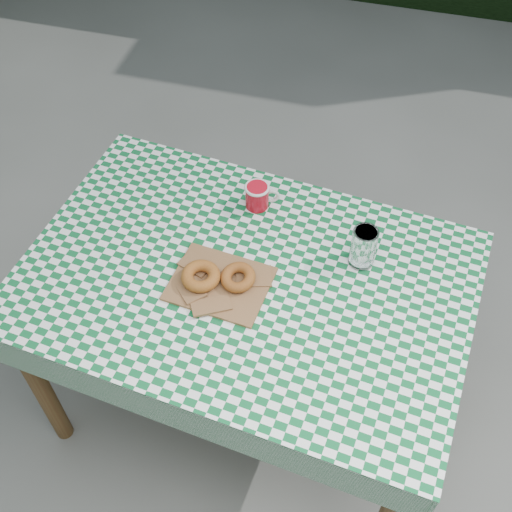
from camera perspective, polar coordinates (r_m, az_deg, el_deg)
The scene contains 8 objects.
ground at distance 2.53m, azimuth 3.89°, elevation -11.23°, with size 60.00×60.00×0.00m, color #575752.
table at distance 2.16m, azimuth -0.85°, elevation -8.08°, with size 1.27×0.85×0.75m, color brown.
tablecloth at distance 1.85m, azimuth -0.99°, elevation -2.02°, with size 1.29×0.87×0.01m, color #0E5A2C.
paper_bag at distance 1.83m, azimuth -3.22°, elevation -2.43°, with size 0.27×0.22×0.01m, color #8F5E3E.
bagel_front at distance 1.82m, azimuth -4.93°, elevation -1.79°, with size 0.11×0.11×0.04m, color #9A631F.
bagel_back at distance 1.81m, azimuth -1.62°, elevation -1.91°, with size 0.10×0.10×0.03m, color brown.
coffee_mug at distance 2.01m, azimuth 0.09°, elevation 5.34°, with size 0.15×0.15×0.08m, color #AF0B1A, non-canonical shape.
drinking_glass at distance 1.86m, azimuth 9.50°, elevation 0.78°, with size 0.07×0.07×0.13m, color white.
Camera 1 is at (0.14, -1.18, 2.23)m, focal length 45.05 mm.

